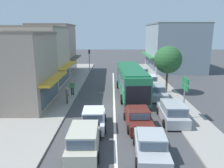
{
  "coord_description": "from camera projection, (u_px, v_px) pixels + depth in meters",
  "views": [
    {
      "loc": [
        -0.22,
        -19.93,
        7.08
      ],
      "look_at": [
        -0.23,
        4.55,
        1.2
      ],
      "focal_mm": 35.0,
      "sensor_mm": 36.0,
      "label": 1
    }
  ],
  "objects": [
    {
      "name": "pedestrian_with_handbag_near",
      "position": [
        67.0,
        94.0,
        21.53
      ],
      "size": [
        0.39,
        0.65,
        1.63
      ],
      "color": "#333338",
      "rests_on": "sidewalk_left"
    },
    {
      "name": "shopfront_corner_near",
      "position": [
        7.0,
        70.0,
        20.71
      ],
      "size": [
        9.03,
        7.27,
        7.09
      ],
      "color": "gray",
      "rests_on": "ground"
    },
    {
      "name": "parked_hatchback_kerb_third",
      "position": [
        150.0,
        81.0,
        28.8
      ],
      "size": [
        1.86,
        3.72,
        1.54
      ],
      "color": "silver",
      "rests_on": "ground"
    },
    {
      "name": "wagon_behind_bus_mid",
      "position": [
        84.0,
        139.0,
        13.17
      ],
      "size": [
        1.98,
        4.52,
        1.58
      ],
      "color": "#B7B29E",
      "rests_on": "ground"
    },
    {
      "name": "shopfront_mid_block",
      "position": [
        36.0,
        57.0,
        28.68
      ],
      "size": [
        8.2,
        8.99,
        7.77
      ],
      "color": "#B2A38E",
      "rests_on": "ground"
    },
    {
      "name": "directional_road_sign",
      "position": [
        185.0,
        88.0,
        17.44
      ],
      "size": [
        0.1,
        1.4,
        3.6
      ],
      "color": "gray",
      "rests_on": "ground"
    },
    {
      "name": "ground_plane",
      "position": [
        114.0,
        107.0,
        21.03
      ],
      "size": [
        140.0,
        140.0,
        0.0
      ],
      "primitive_type": "plane",
      "color": "#3F3F42"
    },
    {
      "name": "street_tree_right",
      "position": [
        168.0,
        60.0,
        24.92
      ],
      "size": [
        3.15,
        3.15,
        5.54
      ],
      "color": "brown",
      "rests_on": "ground"
    },
    {
      "name": "pedestrian_browsing_midblock",
      "position": [
        72.0,
        87.0,
        24.36
      ],
      "size": [
        0.54,
        0.33,
        1.63
      ],
      "color": "#232838",
      "rests_on": "sidewalk_left"
    },
    {
      "name": "sidewalk_left",
      "position": [
        59.0,
        90.0,
        26.85
      ],
      "size": [
        5.2,
        44.0,
        0.14
      ],
      "primitive_type": "cube",
      "color": "gray",
      "rests_on": "ground"
    },
    {
      "name": "kerb_right",
      "position": [
        164.0,
        90.0,
        26.85
      ],
      "size": [
        2.8,
        44.0,
        0.12
      ],
      "primitive_type": "cube",
      "color": "gray",
      "rests_on": "ground"
    },
    {
      "name": "sedan_adjacent_lane_trail",
      "position": [
        151.0,
        146.0,
        12.6
      ],
      "size": [
        2.04,
        4.28,
        1.47
      ],
      "color": "#9EA3A8",
      "rests_on": "ground"
    },
    {
      "name": "traffic_light_downstreet",
      "position": [
        89.0,
        58.0,
        36.52
      ],
      "size": [
        0.33,
        0.24,
        4.2
      ],
      "color": "gray",
      "rests_on": "ground"
    },
    {
      "name": "hatchback_behind_bus_near",
      "position": [
        94.0,
        119.0,
        16.34
      ],
      "size": [
        1.89,
        3.74,
        1.54
      ],
      "color": "silver",
      "rests_on": "ground"
    },
    {
      "name": "shopfront_far_end",
      "position": [
        54.0,
        49.0,
        37.25
      ],
      "size": [
        7.36,
        8.52,
        8.29
      ],
      "color": "gray",
      "rests_on": "ground"
    },
    {
      "name": "parked_sedan_kerb_second",
      "position": [
        157.0,
        92.0,
        23.75
      ],
      "size": [
        1.99,
        4.25,
        1.47
      ],
      "color": "#9EA3A8",
      "rests_on": "ground"
    },
    {
      "name": "sedan_queue_far_back",
      "position": [
        138.0,
        118.0,
        16.63
      ],
      "size": [
        2.04,
        4.28,
        1.47
      ],
      "color": "#561E19",
      "rests_on": "ground"
    },
    {
      "name": "lane_centre_line",
      "position": [
        114.0,
        95.0,
        24.92
      ],
      "size": [
        0.2,
        28.0,
        0.01
      ],
      "primitive_type": "cube",
      "color": "silver",
      "rests_on": "ground"
    },
    {
      "name": "parked_wagon_kerb_front",
      "position": [
        172.0,
        112.0,
        17.62
      ],
      "size": [
        2.03,
        4.54,
        1.58
      ],
      "color": "#9EA3A8",
      "rests_on": "ground"
    },
    {
      "name": "parked_wagon_kerb_rear",
      "position": [
        141.0,
        73.0,
        34.73
      ],
      "size": [
        1.95,
        4.51,
        1.58
      ],
      "color": "#9EA3A8",
      "rests_on": "ground"
    },
    {
      "name": "city_bus",
      "position": [
        131.0,
        79.0,
        24.52
      ],
      "size": [
        3.04,
        10.95,
        3.23
      ],
      "color": "#237A4C",
      "rests_on": "ground"
    },
    {
      "name": "building_right_far",
      "position": [
        174.0,
        47.0,
        41.38
      ],
      "size": [
        9.84,
        12.68,
        8.57
      ],
      "color": "#84939E",
      "rests_on": "ground"
    }
  ]
}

